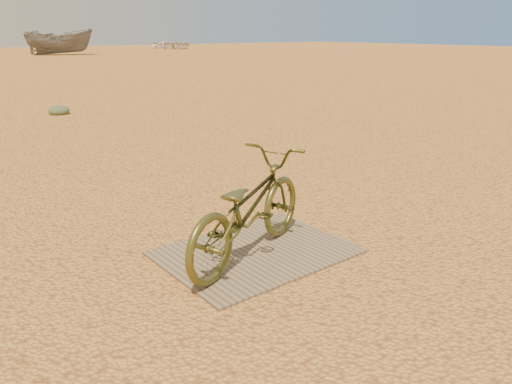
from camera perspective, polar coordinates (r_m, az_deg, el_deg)
ground at (r=4.48m, az=5.35°, el=-6.90°), size 120.00×120.00×0.00m
plywood_board at (r=4.44m, az=-0.00°, el=-6.85°), size 1.61×1.20×0.02m
bicycle at (r=4.17m, az=-0.95°, el=-1.82°), size 1.79×1.16×0.89m
boat_mid_right at (r=43.38m, az=-21.54°, el=15.66°), size 5.42×3.81×1.97m
boat_far_right at (r=54.75m, az=-9.44°, el=16.37°), size 4.54×5.53×1.00m
kale_b at (r=12.70m, az=-21.55°, el=8.28°), size 0.48×0.48×0.26m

